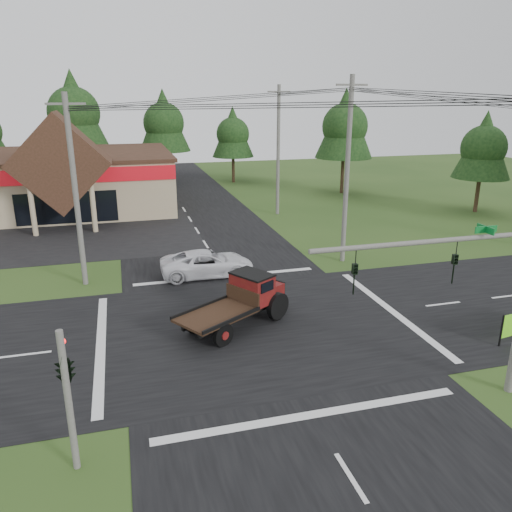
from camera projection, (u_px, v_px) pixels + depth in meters
name	position (u px, v px, depth m)	size (l,w,h in m)	color
ground	(257.00, 327.00, 23.28)	(120.00, 120.00, 0.00)	#294518
road_ns	(257.00, 327.00, 23.28)	(12.00, 120.00, 0.02)	black
road_ew	(257.00, 327.00, 23.28)	(120.00, 12.00, 0.02)	black
parking_apron	(9.00, 240.00, 37.20)	(28.00, 14.00, 0.02)	black
cvs_building	(6.00, 182.00, 45.62)	(30.40, 18.20, 9.19)	tan
traffic_signal_mast	(486.00, 282.00, 16.50)	(8.12, 0.24, 7.00)	#595651
traffic_signal_corner	(63.00, 357.00, 13.59)	(0.53, 2.48, 4.40)	#595651
utility_pole_nw	(75.00, 191.00, 26.96)	(2.00, 0.30, 10.50)	#595651
utility_pole_ne	(347.00, 170.00, 30.82)	(2.00, 0.30, 11.50)	#595651
utility_pole_n	(278.00, 150.00, 43.72)	(2.00, 0.30, 11.20)	#595651
tree_row_c	(73.00, 110.00, 55.72)	(7.28, 7.28, 13.13)	#332316
tree_row_d	(164.00, 121.00, 59.56)	(6.16, 6.16, 11.11)	#332316
tree_row_e	(233.00, 132.00, 60.15)	(5.04, 5.04, 9.09)	#332316
tree_side_ne	(345.00, 124.00, 53.07)	(6.16, 6.16, 11.11)	#332316
tree_side_e_near	(484.00, 146.00, 44.48)	(5.04, 5.04, 9.09)	#332316
antique_flatbed_truck	(235.00, 303.00, 22.95)	(2.19, 5.74, 2.40)	#560C10
white_pickup	(207.00, 263.00, 29.72)	(2.53, 5.49, 1.53)	white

